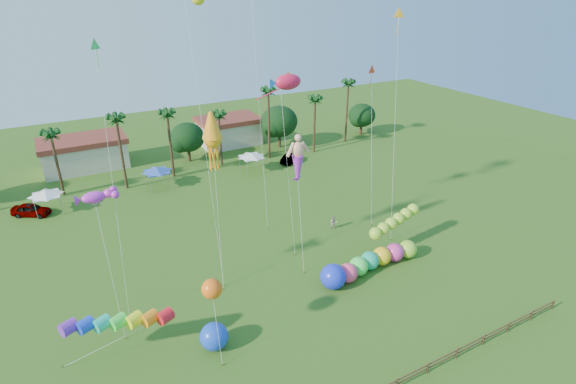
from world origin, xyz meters
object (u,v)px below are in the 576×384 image
car_b (291,158)px  caterpillar_inflatable (366,264)px  car_a (31,210)px  blue_ball (214,336)px  spectator_b (334,223)px

car_b → caterpillar_inflatable: size_ratio=0.36×
car_a → blue_ball: blue_ball is taller
spectator_b → caterpillar_inflatable: size_ratio=0.14×
car_b → blue_ball: blue_ball is taller
car_a → caterpillar_inflatable: 41.52m
blue_ball → car_b: bearing=52.4°
car_a → spectator_b: (30.99, -20.96, 0.06)m
spectator_b → blue_ball: 21.94m
car_b → caterpillar_inflatable: bearing=133.3°
car_b → spectator_b: (-6.15, -21.30, 0.12)m
caterpillar_inflatable → blue_ball: (-16.85, -2.39, 0.09)m
car_a → car_b: (37.14, 0.34, -0.06)m
car_a → spectator_b: 37.41m
caterpillar_inflatable → car_b: bearing=70.5°
car_b → caterpillar_inflatable: 31.17m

